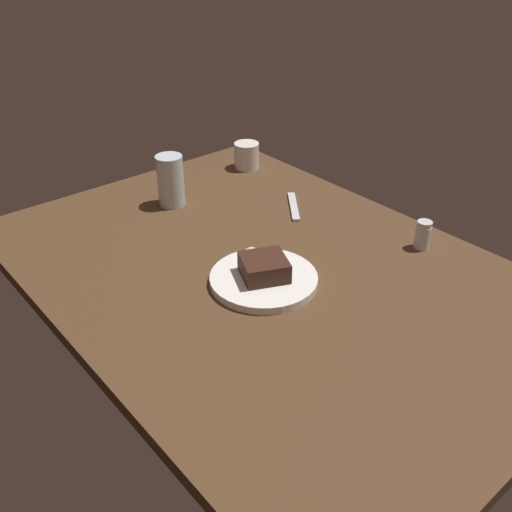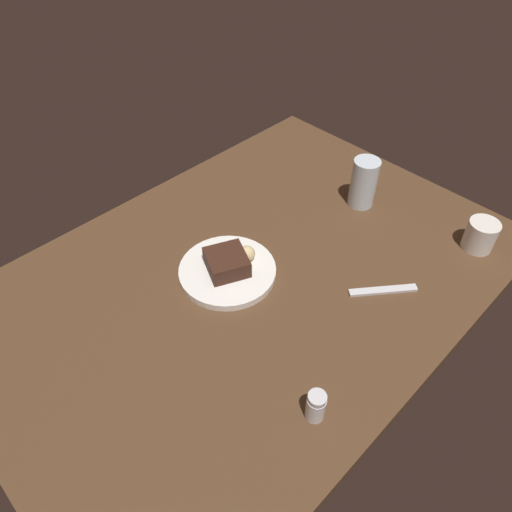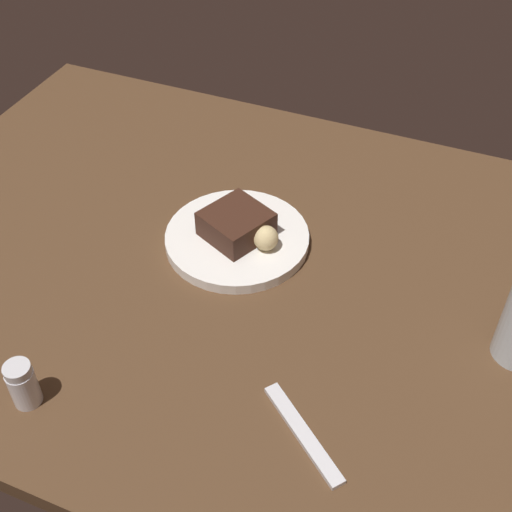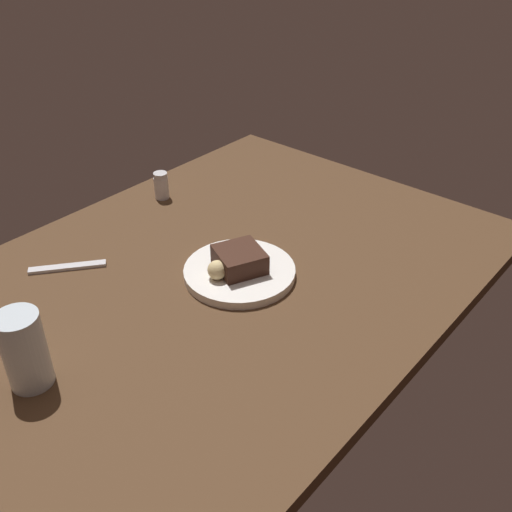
{
  "view_description": "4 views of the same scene",
  "coord_description": "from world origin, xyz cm",
  "px_view_note": "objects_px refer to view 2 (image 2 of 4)",
  "views": [
    {
      "loc": [
        -75.85,
        67.0,
        68.48
      ],
      "look_at": [
        -0.02,
        2.9,
        7.25
      ],
      "focal_mm": 40.26,
      "sensor_mm": 36.0,
      "label": 1
    },
    {
      "loc": [
        -51.24,
        -53.28,
        82.19
      ],
      "look_at": [
        3.09,
        1.63,
        5.57
      ],
      "focal_mm": 33.74,
      "sensor_mm": 36.0,
      "label": 2
    },
    {
      "loc": [
        28.25,
        -65.68,
        72.8
      ],
      "look_at": [
        2.04,
        -2.3,
        7.72
      ],
      "focal_mm": 47.67,
      "sensor_mm": 36.0,
      "label": 3
    },
    {
      "loc": [
        65.71,
        67.26,
        69.89
      ],
      "look_at": [
        -5.72,
        6.38,
        7.59
      ],
      "focal_mm": 41.28,
      "sensor_mm": 36.0,
      "label": 4
    }
  ],
  "objects_px": {
    "water_glass": "(364,183)",
    "coffee_cup": "(480,235)",
    "bread_roll": "(247,254)",
    "dessert_spoon": "(383,290)",
    "salt_shaker": "(316,406)",
    "dessert_plate": "(228,271)",
    "chocolate_cake_slice": "(227,262)"
  },
  "relations": [
    {
      "from": "dessert_plate",
      "to": "chocolate_cake_slice",
      "type": "relative_size",
      "value": 2.47
    },
    {
      "from": "salt_shaker",
      "to": "dessert_plate",
      "type": "bearing_deg",
      "value": 71.36
    },
    {
      "from": "water_glass",
      "to": "dessert_spoon",
      "type": "xyz_separation_m",
      "value": [
        -0.22,
        -0.22,
        -0.06
      ]
    },
    {
      "from": "salt_shaker",
      "to": "bread_roll",
      "type": "bearing_deg",
      "value": 63.73
    },
    {
      "from": "bread_roll",
      "to": "salt_shaker",
      "type": "height_order",
      "value": "salt_shaker"
    },
    {
      "from": "salt_shaker",
      "to": "dessert_spoon",
      "type": "height_order",
      "value": "salt_shaker"
    },
    {
      "from": "salt_shaker",
      "to": "dessert_spoon",
      "type": "xyz_separation_m",
      "value": [
        0.33,
        0.08,
        -0.03
      ]
    },
    {
      "from": "bread_roll",
      "to": "salt_shaker",
      "type": "xyz_separation_m",
      "value": [
        -0.17,
        -0.35,
        -0.0
      ]
    },
    {
      "from": "chocolate_cake_slice",
      "to": "bread_roll",
      "type": "bearing_deg",
      "value": -11.19
    },
    {
      "from": "bread_roll",
      "to": "dessert_plate",
      "type": "bearing_deg",
      "value": 168.48
    },
    {
      "from": "salt_shaker",
      "to": "coffee_cup",
      "type": "relative_size",
      "value": 0.89
    },
    {
      "from": "chocolate_cake_slice",
      "to": "bread_roll",
      "type": "distance_m",
      "value": 0.05
    },
    {
      "from": "dessert_plate",
      "to": "salt_shaker",
      "type": "xyz_separation_m",
      "value": [
        -0.12,
        -0.36,
        0.02
      ]
    },
    {
      "from": "salt_shaker",
      "to": "coffee_cup",
      "type": "height_order",
      "value": "coffee_cup"
    },
    {
      "from": "salt_shaker",
      "to": "coffee_cup",
      "type": "distance_m",
      "value": 0.6
    },
    {
      "from": "bread_roll",
      "to": "water_glass",
      "type": "relative_size",
      "value": 0.29
    },
    {
      "from": "bread_roll",
      "to": "dessert_spoon",
      "type": "xyz_separation_m",
      "value": [
        0.15,
        -0.27,
        -0.03
      ]
    },
    {
      "from": "dessert_plate",
      "to": "coffee_cup",
      "type": "relative_size",
      "value": 2.96
    },
    {
      "from": "bread_roll",
      "to": "salt_shaker",
      "type": "distance_m",
      "value": 0.39
    },
    {
      "from": "dessert_plate",
      "to": "water_glass",
      "type": "distance_m",
      "value": 0.43
    },
    {
      "from": "bread_roll",
      "to": "coffee_cup",
      "type": "bearing_deg",
      "value": -38.38
    },
    {
      "from": "bread_roll",
      "to": "dessert_spoon",
      "type": "bearing_deg",
      "value": -60.01
    },
    {
      "from": "coffee_cup",
      "to": "bread_roll",
      "type": "bearing_deg",
      "value": 141.62
    },
    {
      "from": "water_glass",
      "to": "dessert_plate",
      "type": "bearing_deg",
      "value": 172.46
    },
    {
      "from": "water_glass",
      "to": "coffee_cup",
      "type": "distance_m",
      "value": 0.3
    },
    {
      "from": "water_glass",
      "to": "dessert_spoon",
      "type": "bearing_deg",
      "value": -134.24
    },
    {
      "from": "salt_shaker",
      "to": "dessert_spoon",
      "type": "distance_m",
      "value": 0.34
    },
    {
      "from": "chocolate_cake_slice",
      "to": "bread_roll",
      "type": "height_order",
      "value": "chocolate_cake_slice"
    },
    {
      "from": "chocolate_cake_slice",
      "to": "dessert_spoon",
      "type": "relative_size",
      "value": 0.59
    },
    {
      "from": "bread_roll",
      "to": "dessert_spoon",
      "type": "relative_size",
      "value": 0.25
    },
    {
      "from": "bread_roll",
      "to": "dessert_spoon",
      "type": "distance_m",
      "value": 0.31
    },
    {
      "from": "bread_roll",
      "to": "water_glass",
      "type": "bearing_deg",
      "value": -6.98
    }
  ]
}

